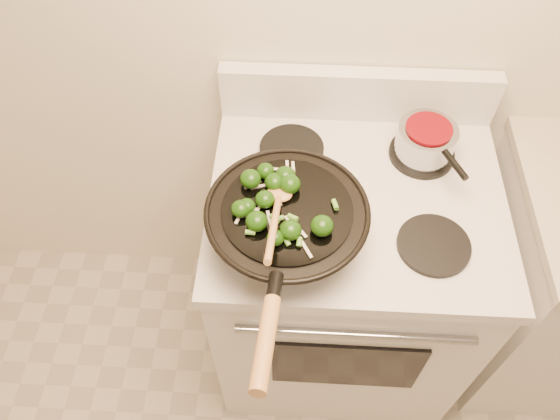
{
  "coord_description": "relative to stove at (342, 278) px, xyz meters",
  "views": [
    {
      "loc": [
        -0.24,
        0.28,
        2.05
      ],
      "look_at": [
        -0.28,
        1.04,
        1.02
      ],
      "focal_mm": 35.0,
      "sensor_mm": 36.0,
      "label": 1
    }
  ],
  "objects": [
    {
      "name": "stove",
      "position": [
        0.0,
        0.0,
        0.0
      ],
      "size": [
        0.78,
        0.67,
        1.08
      ],
      "color": "silver",
      "rests_on": "ground"
    },
    {
      "name": "wok",
      "position": [
        -0.18,
        -0.16,
        0.53
      ],
      "size": [
        0.38,
        0.64,
        0.2
      ],
      "color": "black",
      "rests_on": "stove"
    },
    {
      "name": "stirfry",
      "position": [
        -0.21,
        -0.14,
        0.6
      ],
      "size": [
        0.25,
        0.27,
        0.05
      ],
      "color": "#153908",
      "rests_on": "wok"
    },
    {
      "name": "wooden_spoon",
      "position": [
        -0.2,
        -0.19,
        0.62
      ],
      "size": [
        0.06,
        0.27,
        0.12
      ],
      "color": "#B47E47",
      "rests_on": "wok"
    },
    {
      "name": "saucepan",
      "position": [
        0.18,
        0.15,
        0.51
      ],
      "size": [
        0.16,
        0.24,
        0.09
      ],
      "color": "#97999F",
      "rests_on": "stove"
    }
  ]
}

